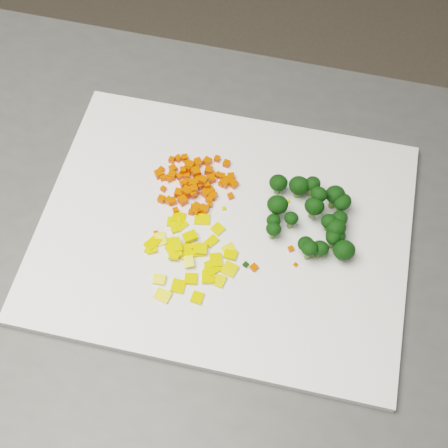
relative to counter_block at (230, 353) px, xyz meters
The scene contains 154 objects.
counter_block is the anchor object (origin of this frame).
cutting_board 0.46m from the counter_block, 163.23° to the left, with size 0.45×0.35×0.01m, color white.
carrot_pile 0.48m from the counter_block, 153.65° to the left, with size 0.10×0.10×0.03m, color #E63802, non-canonical shape.
pepper_pile 0.47m from the counter_block, 120.96° to the right, with size 0.12×0.12×0.02m, color #E2BA0B, non-canonical shape.
broccoli_pile 0.50m from the counter_block, 45.28° to the left, with size 0.12×0.12×0.06m, color black, non-canonical shape.
carrot_cube_0 0.48m from the counter_block, 150.82° to the left, with size 0.01×0.01×0.01m, color #E63802.
carrot_cube_1 0.49m from the counter_block, 150.69° to the left, with size 0.01×0.01×0.01m, color #E63802.
carrot_cube_2 0.47m from the counter_block, 169.38° to the left, with size 0.01×0.01×0.01m, color #E63802.
carrot_cube_3 0.47m from the counter_block, 150.82° to the left, with size 0.01×0.01×0.01m, color #E63802.
carrot_cube_4 0.48m from the counter_block, 151.28° to the left, with size 0.01×0.01×0.01m, color #E63802.
carrot_cube_5 0.47m from the counter_block, 155.12° to the left, with size 0.01×0.01×0.01m, color #E63802.
carrot_cube_6 0.49m from the counter_block, 157.12° to the left, with size 0.01×0.01×0.01m, color #E63802.
carrot_cube_7 0.49m from the counter_block, 152.63° to the left, with size 0.01×0.01×0.01m, color #E63802.
carrot_cube_8 0.48m from the counter_block, 126.03° to the left, with size 0.01×0.01×0.01m, color #E63802.
carrot_cube_9 0.47m from the counter_block, 133.69° to the left, with size 0.01×0.01×0.01m, color #E63802.
carrot_cube_10 0.48m from the counter_block, 154.74° to the left, with size 0.01×0.01×0.01m, color #E63802.
carrot_cube_11 0.47m from the counter_block, 137.41° to the left, with size 0.01×0.01×0.01m, color #E63802.
carrot_cube_12 0.47m from the counter_block, 147.24° to the left, with size 0.01×0.01×0.01m, color #E63802.
carrot_cube_13 0.47m from the counter_block, behind, with size 0.01×0.01×0.01m, color #E63802.
carrot_cube_14 0.47m from the counter_block, 148.60° to the left, with size 0.01×0.01×0.01m, color #E63802.
carrot_cube_15 0.47m from the counter_block, 132.38° to the left, with size 0.01×0.01×0.01m, color #E63802.
carrot_cube_16 0.47m from the counter_block, 166.16° to the left, with size 0.01×0.01×0.01m, color #E63802.
carrot_cube_17 0.47m from the counter_block, 127.33° to the left, with size 0.01×0.01×0.01m, color #E63802.
carrot_cube_18 0.48m from the counter_block, 165.50° to the left, with size 0.01×0.01×0.01m, color #E63802.
carrot_cube_19 0.48m from the counter_block, 147.52° to the left, with size 0.01×0.01×0.01m, color #E63802.
carrot_cube_20 0.47m from the counter_block, 151.22° to the left, with size 0.01×0.01×0.01m, color #E63802.
carrot_cube_21 0.49m from the counter_block, 150.09° to the left, with size 0.01×0.01×0.01m, color #E63802.
carrot_cube_22 0.48m from the counter_block, behind, with size 0.01×0.01×0.01m, color #E63802.
carrot_cube_23 0.47m from the counter_block, 151.90° to the left, with size 0.01×0.01×0.01m, color #E63802.
carrot_cube_24 0.47m from the counter_block, 120.61° to the left, with size 0.01×0.01×0.01m, color #E63802.
carrot_cube_25 0.48m from the counter_block, 156.42° to the left, with size 0.01×0.01×0.01m, color #E63802.
carrot_cube_26 0.47m from the counter_block, 129.22° to the left, with size 0.01×0.01×0.01m, color #E63802.
carrot_cube_27 0.47m from the counter_block, behind, with size 0.01×0.01×0.01m, color #E63802.
carrot_cube_28 0.47m from the counter_block, 123.12° to the left, with size 0.01×0.01×0.01m, color #E63802.
carrot_cube_29 0.49m from the counter_block, 151.94° to the left, with size 0.01×0.01×0.01m, color #E63802.
carrot_cube_30 0.49m from the counter_block, 153.68° to the left, with size 0.01×0.01×0.01m, color #E63802.
carrot_cube_31 0.48m from the counter_block, 160.17° to the left, with size 0.01×0.01×0.01m, color #E63802.
carrot_cube_32 0.48m from the counter_block, behind, with size 0.01×0.01×0.01m, color #E63802.
carrot_cube_33 0.47m from the counter_block, behind, with size 0.01×0.01×0.01m, color #E63802.
carrot_cube_34 0.47m from the counter_block, 130.68° to the left, with size 0.01×0.01×0.01m, color #E63802.
carrot_cube_35 0.48m from the counter_block, behind, with size 0.01×0.01×0.01m, color #E63802.
carrot_cube_36 0.48m from the counter_block, 153.45° to the left, with size 0.01×0.01×0.01m, color #E63802.
carrot_cube_37 0.48m from the counter_block, 139.86° to the left, with size 0.01×0.01×0.01m, color #E63802.
carrot_cube_38 0.48m from the counter_block, 153.44° to the left, with size 0.01×0.01×0.01m, color #E63802.
carrot_cube_39 0.49m from the counter_block, 151.49° to the left, with size 0.01×0.01×0.01m, color #E63802.
carrot_cube_40 0.48m from the counter_block, 161.42° to the left, with size 0.01×0.01×0.01m, color #E63802.
carrot_cube_41 0.47m from the counter_block, behind, with size 0.01×0.01×0.01m, color #E63802.
carrot_cube_42 0.48m from the counter_block, 155.76° to the left, with size 0.01×0.01×0.01m, color #E63802.
carrot_cube_43 0.48m from the counter_block, 166.14° to the left, with size 0.01×0.01×0.01m, color #E63802.
carrot_cube_44 0.48m from the counter_block, 157.47° to the left, with size 0.01×0.01×0.01m, color #E63802.
carrot_cube_45 0.47m from the counter_block, 140.37° to the left, with size 0.01×0.01×0.01m, color #E63802.
carrot_cube_46 0.48m from the counter_block, 150.07° to the left, with size 0.01×0.01×0.01m, color #E63802.
carrot_cube_47 0.47m from the counter_block, behind, with size 0.01×0.01×0.01m, color #E63802.
carrot_cube_48 0.49m from the counter_block, 150.97° to the left, with size 0.01×0.01×0.01m, color #E63802.
carrot_cube_49 0.47m from the counter_block, 145.69° to the left, with size 0.01×0.01×0.01m, color #E63802.
carrot_cube_50 0.48m from the counter_block, 164.78° to the left, with size 0.01×0.01×0.01m, color #E63802.
carrot_cube_51 0.47m from the counter_block, 123.60° to the left, with size 0.01×0.01×0.01m, color #E63802.
carrot_cube_52 0.49m from the counter_block, 156.64° to the left, with size 0.01×0.01×0.01m, color #E63802.
carrot_cube_53 0.48m from the counter_block, 168.36° to the left, with size 0.01×0.01×0.01m, color #E63802.
carrot_cube_54 0.47m from the counter_block, 159.18° to the left, with size 0.01×0.01×0.01m, color #E63802.
carrot_cube_55 0.47m from the counter_block, 124.55° to the left, with size 0.01×0.01×0.01m, color #E63802.
carrot_cube_56 0.48m from the counter_block, 160.15° to the left, with size 0.01×0.01×0.01m, color #E63802.
carrot_cube_57 0.47m from the counter_block, behind, with size 0.01×0.01×0.01m, color #E63802.
carrot_cube_58 0.48m from the counter_block, 160.44° to the left, with size 0.01×0.01×0.01m, color #E63802.
carrot_cube_59 0.48m from the counter_block, 162.26° to the left, with size 0.01×0.01×0.01m, color #E63802.
carrot_cube_60 0.48m from the counter_block, 131.78° to the left, with size 0.01×0.01×0.01m, color #E63802.
carrot_cube_61 0.47m from the counter_block, 155.73° to the left, with size 0.01×0.01×0.01m, color #E63802.
carrot_cube_62 0.48m from the counter_block, 165.98° to the left, with size 0.01×0.01×0.01m, color #E63802.
carrot_cube_63 0.48m from the counter_block, 148.74° to the left, with size 0.01×0.01×0.01m, color #E63802.
carrot_cube_64 0.48m from the counter_block, 168.38° to the left, with size 0.01×0.01×0.01m, color #E63802.
carrot_cube_65 0.48m from the counter_block, 163.60° to the left, with size 0.01×0.01×0.01m, color #E63802.
carrot_cube_66 0.48m from the counter_block, 162.02° to the left, with size 0.01×0.01×0.01m, color #E63802.
carrot_cube_67 0.48m from the counter_block, 144.34° to the left, with size 0.01×0.01×0.01m, color #E63802.
carrot_cube_68 0.48m from the counter_block, 138.58° to the left, with size 0.01×0.01×0.01m, color #E63802.
carrot_cube_69 0.48m from the counter_block, 157.60° to the left, with size 0.01×0.01×0.01m, color #E63802.
carrot_cube_70 0.48m from the counter_block, 146.15° to the left, with size 0.01×0.01×0.01m, color #E63802.
carrot_cube_71 0.47m from the counter_block, 153.85° to the left, with size 0.01×0.01×0.01m, color #E63802.
carrot_cube_72 0.48m from the counter_block, 168.70° to the left, with size 0.01×0.01×0.01m, color #E63802.
carrot_cube_73 0.47m from the counter_block, behind, with size 0.01×0.01×0.01m, color #E63802.
carrot_cube_74 0.48m from the counter_block, 150.28° to the left, with size 0.01×0.01×0.01m, color #E63802.
carrot_cube_75 0.48m from the counter_block, behind, with size 0.01×0.01×0.01m, color #E63802.
carrot_cube_76 0.47m from the counter_block, 146.24° to the left, with size 0.01×0.01×0.01m, color #E63802.
carrot_cube_77 0.48m from the counter_block, 163.78° to the left, with size 0.01×0.01×0.01m, color #E63802.
carrot_cube_78 0.47m from the counter_block, 159.47° to the left, with size 0.01×0.01×0.01m, color #E63802.
carrot_cube_79 0.47m from the counter_block, behind, with size 0.01×0.01×0.01m, color #E63802.
carrot_cube_80 0.47m from the counter_block, behind, with size 0.01×0.01×0.01m, color #E63802.
carrot_cube_81 0.47m from the counter_block, behind, with size 0.01×0.01×0.01m, color #E63802.
pepper_chunk_0 0.47m from the counter_block, 130.23° to the right, with size 0.02×0.01×0.00m, color #E2BA0B.
pepper_chunk_1 0.47m from the counter_block, 169.22° to the right, with size 0.02×0.02×0.00m, color #E2BA0B.
pepper_chunk_2 0.47m from the counter_block, 86.44° to the right, with size 0.02×0.02×0.00m, color #E2BA0B.
pepper_chunk_3 0.46m from the counter_block, 132.94° to the right, with size 0.02×0.01×0.00m, color #E2BA0B.
pepper_chunk_4 0.47m from the counter_block, 123.33° to the right, with size 0.02×0.02×0.00m, color #E2BA0B.
pepper_chunk_5 0.48m from the counter_block, 138.85° to the right, with size 0.01×0.02×0.00m, color #E2BA0B.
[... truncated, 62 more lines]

